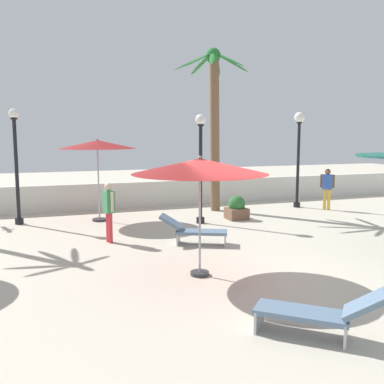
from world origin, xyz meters
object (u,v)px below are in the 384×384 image
at_px(lounge_chair_1, 318,312).
at_px(guest_0, 109,206).
at_px(patio_umbrella_3, 200,167).
at_px(patio_umbrella_0, 97,145).
at_px(guest_1, 327,185).
at_px(lounge_chair_2, 193,230).
at_px(lamp_post_2, 16,159).
at_px(lamp_post_0, 201,157).
at_px(planter, 237,209).
at_px(palm_tree_0, 214,113).
at_px(lamp_post_1, 299,143).

bearing_deg(lounge_chair_1, guest_0, 106.41).
height_order(patio_umbrella_3, guest_0, patio_umbrella_3).
relative_size(patio_umbrella_0, guest_1, 1.75).
xyz_separation_m(lounge_chair_2, guest_0, (-2.16, 0.99, 0.63)).
bearing_deg(lamp_post_2, patio_umbrella_0, -7.19).
xyz_separation_m(lamp_post_2, lounge_chair_2, (4.65, -4.53, -1.81)).
distance_m(lamp_post_0, planter, 2.40).
bearing_deg(palm_tree_0, guest_0, -140.95).
xyz_separation_m(patio_umbrella_3, lamp_post_1, (6.90, 7.00, 0.28)).
distance_m(lamp_post_2, guest_1, 11.68).
height_order(lamp_post_1, guest_0, lamp_post_1).
distance_m(lounge_chair_1, guest_1, 11.76).
relative_size(patio_umbrella_3, lamp_post_0, 0.79).
height_order(patio_umbrella_0, planter, patio_umbrella_0).
bearing_deg(lounge_chair_1, lamp_post_0, 81.28).
distance_m(palm_tree_0, lamp_post_2, 7.40).
distance_m(palm_tree_0, planter, 3.96).
bearing_deg(patio_umbrella_0, planter, -15.59).
height_order(palm_tree_0, lamp_post_1, palm_tree_0).
bearing_deg(guest_0, lamp_post_2, 125.21).
distance_m(patio_umbrella_0, guest_1, 9.10).
height_order(patio_umbrella_0, patio_umbrella_3, patio_umbrella_0).
bearing_deg(lamp_post_2, planter, -12.62).
xyz_separation_m(lamp_post_1, lamp_post_2, (-10.79, 0.11, -0.43)).
bearing_deg(lamp_post_1, lounge_chair_1, -121.13).
distance_m(lamp_post_1, lounge_chair_2, 7.88).
height_order(lounge_chair_2, planter, planter).
xyz_separation_m(lounge_chair_2, planter, (2.67, 2.89, -0.02)).
xyz_separation_m(patio_umbrella_3, lounge_chair_2, (0.77, 2.58, -1.96)).
height_order(lamp_post_0, lounge_chair_1, lamp_post_0).
bearing_deg(lamp_post_2, lounge_chair_2, -44.21).
bearing_deg(lamp_post_2, guest_0, -54.79).
bearing_deg(lounge_chair_1, lamp_post_1, 58.87).
bearing_deg(guest_1, patio_umbrella_0, 175.38).
bearing_deg(lamp_post_0, guest_1, 8.12).
distance_m(lamp_post_1, guest_1, 2.05).
distance_m(patio_umbrella_0, patio_umbrella_3, 6.90).
relative_size(patio_umbrella_0, guest_0, 1.70).
bearing_deg(lounge_chair_2, palm_tree_0, 62.04).
bearing_deg(lamp_post_0, patio_umbrella_0, 154.44).
bearing_deg(lamp_post_0, lounge_chair_1, -98.72).
relative_size(lamp_post_0, lamp_post_2, 0.96).
distance_m(patio_umbrella_3, lamp_post_0, 5.60).
bearing_deg(lamp_post_2, palm_tree_0, 2.26).
height_order(lamp_post_0, lamp_post_1, lamp_post_1).
height_order(lounge_chair_2, guest_1, guest_1).
height_order(patio_umbrella_0, lamp_post_2, lamp_post_2).
relative_size(lamp_post_1, planter, 4.60).
bearing_deg(lamp_post_0, lamp_post_2, 162.29).
xyz_separation_m(patio_umbrella_0, lamp_post_1, (8.15, 0.22, -0.00)).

